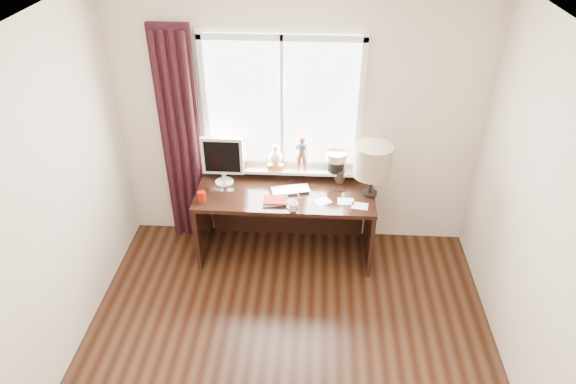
# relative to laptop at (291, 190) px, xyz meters

# --- Properties ---
(ceiling) EXTENTS (3.50, 4.00, 0.00)m
(ceiling) POSITION_rel_laptop_xyz_m (0.05, -1.64, 1.84)
(ceiling) COLOR white
(ceiling) RESTS_ON wall_back
(wall_back) EXTENTS (3.50, 0.00, 2.60)m
(wall_back) POSITION_rel_laptop_xyz_m (0.05, 0.36, 0.54)
(wall_back) COLOR beige
(wall_back) RESTS_ON ground
(wall_left) EXTENTS (0.00, 4.00, 2.60)m
(wall_left) POSITION_rel_laptop_xyz_m (-1.70, -1.64, 0.54)
(wall_left) COLOR beige
(wall_left) RESTS_ON ground
(wall_right) EXTENTS (0.00, 4.00, 2.60)m
(wall_right) POSITION_rel_laptop_xyz_m (1.80, -1.64, 0.54)
(wall_right) COLOR beige
(wall_right) RESTS_ON ground
(laptop) EXTENTS (0.40, 0.31, 0.03)m
(laptop) POSITION_rel_laptop_xyz_m (0.00, 0.00, 0.00)
(laptop) COLOR silver
(laptop) RESTS_ON desk
(mug) EXTENTS (0.12, 0.12, 0.09)m
(mug) POSITION_rel_laptop_xyz_m (0.04, -0.31, 0.03)
(mug) COLOR white
(mug) RESTS_ON desk
(red_cup) EXTENTS (0.07, 0.07, 0.10)m
(red_cup) POSITION_rel_laptop_xyz_m (-0.81, -0.21, 0.03)
(red_cup) COLOR #9A0D00
(red_cup) RESTS_ON desk
(window) EXTENTS (1.52, 0.21, 1.40)m
(window) POSITION_rel_laptop_xyz_m (-0.09, 0.30, 0.54)
(window) COLOR white
(window) RESTS_ON ground
(curtain) EXTENTS (0.38, 0.09, 2.25)m
(curtain) POSITION_rel_laptop_xyz_m (-1.08, 0.26, 0.35)
(curtain) COLOR black
(curtain) RESTS_ON floor
(desk) EXTENTS (1.70, 0.70, 0.75)m
(desk) POSITION_rel_laptop_xyz_m (-0.05, 0.08, -0.26)
(desk) COLOR black
(desk) RESTS_ON floor
(monitor) EXTENTS (0.40, 0.18, 0.49)m
(monitor) POSITION_rel_laptop_xyz_m (-0.66, 0.11, 0.26)
(monitor) COLOR beige
(monitor) RESTS_ON desk
(notebook_stack) EXTENTS (0.25, 0.20, 0.03)m
(notebook_stack) POSITION_rel_laptop_xyz_m (-0.14, -0.19, 0.00)
(notebook_stack) COLOR beige
(notebook_stack) RESTS_ON desk
(brush_holder) EXTENTS (0.09, 0.09, 0.25)m
(brush_holder) POSITION_rel_laptop_xyz_m (0.47, 0.21, 0.05)
(brush_holder) COLOR black
(brush_holder) RESTS_ON desk
(icon_frame) EXTENTS (0.10, 0.03, 0.13)m
(icon_frame) POSITION_rel_laptop_xyz_m (0.47, 0.23, 0.05)
(icon_frame) COLOR gold
(icon_frame) RESTS_ON desk
(table_lamp) EXTENTS (0.35, 0.35, 0.52)m
(table_lamp) POSITION_rel_laptop_xyz_m (0.75, -0.01, 0.35)
(table_lamp) COLOR black
(table_lamp) RESTS_ON desk
(loose_papers) EXTENTS (0.52, 0.20, 0.00)m
(loose_papers) POSITION_rel_laptop_xyz_m (0.49, -0.17, -0.01)
(loose_papers) COLOR white
(loose_papers) RESTS_ON desk
(desk_cables) EXTENTS (0.60, 0.62, 0.01)m
(desk_cables) POSITION_rel_laptop_xyz_m (0.16, -0.03, -0.01)
(desk_cables) COLOR black
(desk_cables) RESTS_ON desk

